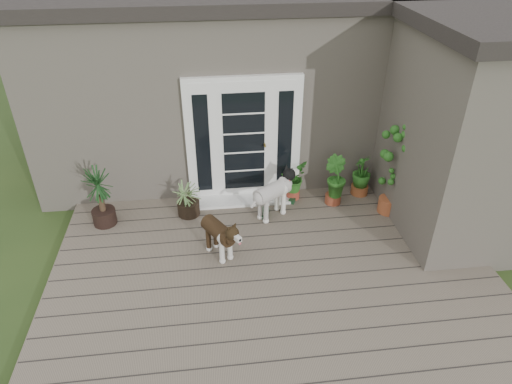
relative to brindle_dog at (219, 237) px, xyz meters
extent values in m
cube|color=#6B5B4C|center=(0.73, -0.62, -0.38)|extent=(6.20, 4.60, 0.12)
cube|color=#665E54|center=(0.73, 3.63, 1.11)|extent=(7.40, 4.00, 3.10)
cube|color=#665E54|center=(3.63, 0.48, 1.11)|extent=(1.60, 2.40, 3.10)
cube|color=#2D2826|center=(3.63, 0.48, 2.76)|extent=(1.80, 2.60, 0.20)
cube|color=white|center=(0.53, 1.58, 0.75)|extent=(1.90, 0.14, 2.15)
cube|color=white|center=(0.53, 1.38, -0.30)|extent=(1.60, 0.40, 0.05)
imported|color=#1D6622|center=(1.35, 1.38, -0.03)|extent=(0.62, 0.62, 0.59)
imported|color=#1D5B1A|center=(2.01, 1.15, 0.00)|extent=(0.59, 0.59, 0.65)
imported|color=#225016|center=(2.56, 1.38, -0.02)|extent=(0.55, 0.55, 0.61)
camera|label=1|loc=(-0.10, -5.20, 4.04)|focal=31.97mm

